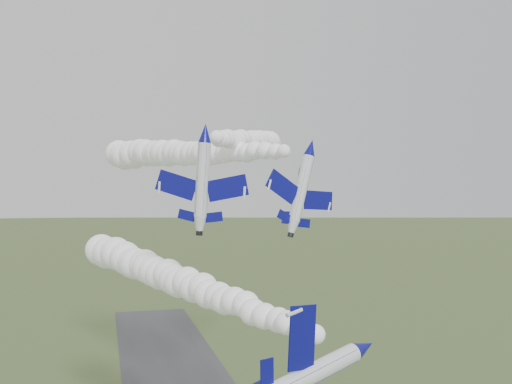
% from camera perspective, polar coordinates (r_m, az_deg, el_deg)
% --- Properties ---
extents(jet_lead, '(6.50, 12.76, 10.79)m').
position_cam_1_polar(jet_lead, '(48.70, 10.81, -15.06)').
color(jet_lead, silver).
extents(smoke_trail_jet_lead, '(26.96, 56.45, 5.19)m').
position_cam_1_polar(smoke_trail_jet_lead, '(74.34, -8.02, -8.62)').
color(smoke_trail_jet_lead, white).
extents(jet_pair_left, '(10.89, 12.47, 3.26)m').
position_cam_1_polar(jet_pair_left, '(66.96, -5.13, 5.92)').
color(jet_pair_left, silver).
extents(smoke_trail_jet_pair_left, '(28.04, 56.11, 4.69)m').
position_cam_1_polar(smoke_trail_jet_pair_left, '(99.44, -0.59, 5.09)').
color(smoke_trail_jet_pair_left, white).
extents(jet_pair_right, '(10.15, 12.21, 3.93)m').
position_cam_1_polar(jet_pair_right, '(71.24, 5.56, 4.45)').
color(jet_pair_right, silver).
extents(smoke_trail_jet_pair_right, '(26.98, 62.66, 5.88)m').
position_cam_1_polar(smoke_trail_jet_pair_right, '(100.39, -7.40, 3.87)').
color(smoke_trail_jet_pair_right, white).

